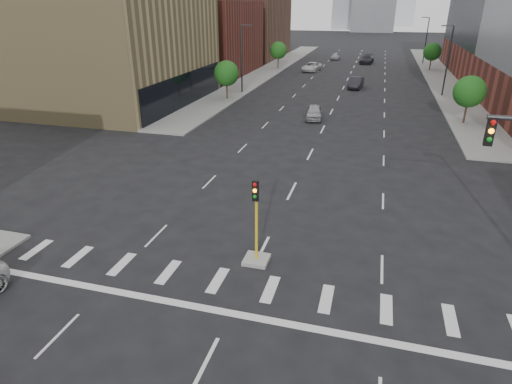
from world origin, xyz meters
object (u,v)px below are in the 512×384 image
at_px(median_traffic_signal, 256,245).
at_px(car_mid_right, 356,83).
at_px(car_near_left, 314,112).
at_px(car_far_left, 312,67).
at_px(car_distant, 336,56).
at_px(car_deep_right, 367,59).

height_order(median_traffic_signal, car_mid_right, median_traffic_signal).
height_order(car_near_left, car_far_left, car_far_left).
height_order(car_near_left, car_distant, car_near_left).
height_order(median_traffic_signal, car_deep_right, median_traffic_signal).
height_order(median_traffic_signal, car_distant, median_traffic_signal).
height_order(car_mid_right, car_deep_right, car_deep_right).
bearing_deg(median_traffic_signal, car_far_left, 96.39).
relative_size(car_near_left, car_far_left, 0.76).
bearing_deg(median_traffic_signal, car_deep_right, 88.39).
bearing_deg(median_traffic_signal, car_distant, 93.29).
bearing_deg(car_deep_right, car_distant, 151.48).
relative_size(car_far_left, car_deep_right, 0.97).
bearing_deg(car_deep_right, car_near_left, -87.81).
distance_m(car_mid_right, car_distant, 35.03).
xyz_separation_m(car_far_left, car_distant, (2.43, 18.90, -0.09)).
bearing_deg(car_far_left, median_traffic_signal, -75.81).
xyz_separation_m(car_mid_right, car_distant, (-6.57, 34.41, -0.11)).
distance_m(car_mid_right, car_far_left, 17.93).
xyz_separation_m(car_mid_right, car_deep_right, (0.43, 29.51, 0.04)).
xyz_separation_m(median_traffic_signal, car_distant, (-4.80, 83.46, -0.27)).
xyz_separation_m(median_traffic_signal, car_near_left, (-1.50, 29.05, -0.24)).
distance_m(car_deep_right, car_distant, 8.54).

